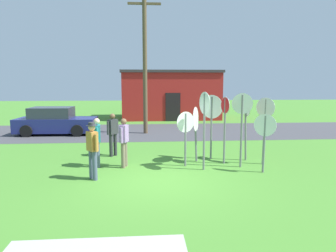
% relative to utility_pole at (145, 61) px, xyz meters
% --- Properties ---
extents(ground_plane, '(80.00, 80.00, 0.00)m').
position_rel_utility_pole_xyz_m(ground_plane, '(0.30, -8.73, -4.02)').
color(ground_plane, '#47842D').
extents(street_asphalt, '(60.00, 6.40, 0.01)m').
position_rel_utility_pole_xyz_m(street_asphalt, '(0.30, 0.59, -4.02)').
color(street_asphalt, '#424247').
rests_on(street_asphalt, ground).
extents(building_background, '(7.72, 4.45, 3.78)m').
position_rel_utility_pole_xyz_m(building_background, '(2.06, 7.44, -2.13)').
color(building_background, '#B2231E').
rests_on(building_background, ground).
extents(utility_pole, '(1.80, 0.24, 7.69)m').
position_rel_utility_pole_xyz_m(utility_pole, '(0.00, 0.00, 0.00)').
color(utility_pole, brown).
rests_on(utility_pole, ground).
extents(parked_car_on_street, '(4.34, 2.10, 1.51)m').
position_rel_utility_pole_xyz_m(parked_car_on_street, '(-5.03, 0.14, -3.34)').
color(parked_car_on_street, navy).
rests_on(parked_car_on_street, ground).
extents(stop_sign_rear_left, '(0.70, 0.56, 2.43)m').
position_rel_utility_pole_xyz_m(stop_sign_rear_left, '(2.45, -6.11, -2.34)').
color(stop_sign_rear_left, slate).
rests_on(stop_sign_rear_left, ground).
extents(stop_sign_low_front, '(0.16, 0.59, 2.40)m').
position_rel_utility_pole_xyz_m(stop_sign_low_front, '(2.77, -6.84, -2.44)').
color(stop_sign_low_front, slate).
rests_on(stop_sign_low_front, ground).
extents(stop_sign_far_back, '(0.38, 0.85, 2.02)m').
position_rel_utility_pole_xyz_m(stop_sign_far_back, '(1.79, -6.44, -2.65)').
color(stop_sign_far_back, slate).
rests_on(stop_sign_far_back, ground).
extents(stop_sign_center_cluster, '(0.49, 0.53, 2.37)m').
position_rel_utility_pole_xyz_m(stop_sign_center_cluster, '(4.16, -7.00, -2.42)').
color(stop_sign_center_cluster, slate).
rests_on(stop_sign_center_cluster, ground).
extents(stop_sign_leaning_right, '(0.22, 0.71, 2.60)m').
position_rel_utility_pole_xyz_m(stop_sign_leaning_right, '(1.89, -7.58, -2.26)').
color(stop_sign_leaning_right, slate).
rests_on(stop_sign_leaning_right, ground).
extents(stop_sign_nearest, '(0.64, 0.35, 1.91)m').
position_rel_utility_pole_xyz_m(stop_sign_nearest, '(1.34, -7.06, -2.73)').
color(stop_sign_nearest, slate).
rests_on(stop_sign_nearest, ground).
extents(stop_sign_leaning_left, '(0.16, 0.61, 2.26)m').
position_rel_utility_pole_xyz_m(stop_sign_leaning_left, '(3.67, -6.43, -2.52)').
color(stop_sign_leaning_left, slate).
rests_on(stop_sign_leaning_left, ground).
extents(stop_sign_tallest, '(0.58, 0.48, 1.91)m').
position_rel_utility_pole_xyz_m(stop_sign_tallest, '(3.77, -8.01, -2.73)').
color(stop_sign_tallest, slate).
rests_on(stop_sign_tallest, ground).
extents(stop_sign_rear_right, '(0.69, 0.17, 2.54)m').
position_rel_utility_pole_xyz_m(stop_sign_rear_right, '(3.22, -7.34, -2.31)').
color(stop_sign_rear_right, slate).
rests_on(stop_sign_rear_right, ground).
extents(person_near_signs, '(0.39, 0.47, 1.74)m').
position_rel_utility_pole_xyz_m(person_near_signs, '(-1.62, -8.33, -3.04)').
color(person_near_signs, '#4C5670').
rests_on(person_near_signs, ground).
extents(person_with_sunhat, '(0.41, 0.44, 1.69)m').
position_rel_utility_pole_xyz_m(person_with_sunhat, '(-1.31, -5.39, -3.07)').
color(person_with_sunhat, '#2D2D33').
rests_on(person_with_sunhat, ground).
extents(person_in_dark_shirt, '(0.39, 0.57, 1.69)m').
position_rel_utility_pole_xyz_m(person_in_dark_shirt, '(-1.71, -6.91, -3.04)').
color(person_in_dark_shirt, '#4C5670').
rests_on(person_in_dark_shirt, ground).
extents(person_holding_notes, '(0.32, 0.55, 1.69)m').
position_rel_utility_pole_xyz_m(person_holding_notes, '(-0.77, -7.05, -3.07)').
color(person_holding_notes, '#7A6B56').
rests_on(person_holding_notes, ground).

